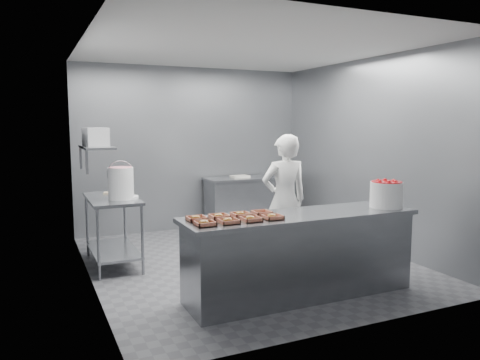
% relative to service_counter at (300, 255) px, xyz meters
% --- Properties ---
extents(floor, '(4.50, 4.50, 0.00)m').
position_rel_service_counter_xyz_m(floor, '(0.00, 1.35, -0.45)').
color(floor, '#4C4C51').
rests_on(floor, ground).
extents(ceiling, '(4.50, 4.50, 0.00)m').
position_rel_service_counter_xyz_m(ceiling, '(0.00, 1.35, 2.35)').
color(ceiling, white).
rests_on(ceiling, wall_back).
extents(wall_back, '(4.00, 0.04, 2.80)m').
position_rel_service_counter_xyz_m(wall_back, '(0.00, 3.60, 0.95)').
color(wall_back, slate).
rests_on(wall_back, ground).
extents(wall_left, '(0.04, 4.50, 2.80)m').
position_rel_service_counter_xyz_m(wall_left, '(-2.00, 1.35, 0.95)').
color(wall_left, slate).
rests_on(wall_left, ground).
extents(wall_right, '(0.04, 4.50, 2.80)m').
position_rel_service_counter_xyz_m(wall_right, '(2.00, 1.35, 0.95)').
color(wall_right, slate).
rests_on(wall_right, ground).
extents(service_counter, '(2.60, 0.70, 0.90)m').
position_rel_service_counter_xyz_m(service_counter, '(0.00, 0.00, 0.00)').
color(service_counter, slate).
rests_on(service_counter, ground).
extents(prep_table, '(0.60, 1.20, 0.90)m').
position_rel_service_counter_xyz_m(prep_table, '(-1.65, 1.95, 0.14)').
color(prep_table, slate).
rests_on(prep_table, ground).
extents(back_counter, '(1.50, 0.60, 0.90)m').
position_rel_service_counter_xyz_m(back_counter, '(0.90, 3.25, -0.00)').
color(back_counter, slate).
rests_on(back_counter, ground).
extents(wall_shelf, '(0.35, 0.90, 0.03)m').
position_rel_service_counter_xyz_m(wall_shelf, '(-1.82, 1.95, 1.10)').
color(wall_shelf, slate).
rests_on(wall_shelf, wall_left).
extents(tray_0, '(0.19, 0.18, 0.06)m').
position_rel_service_counter_xyz_m(tray_0, '(-1.13, -0.12, 0.47)').
color(tray_0, tan).
rests_on(tray_0, service_counter).
extents(tray_1, '(0.19, 0.18, 0.06)m').
position_rel_service_counter_xyz_m(tray_1, '(-0.89, -0.12, 0.47)').
color(tray_1, tan).
rests_on(tray_1, service_counter).
extents(tray_2, '(0.19, 0.18, 0.06)m').
position_rel_service_counter_xyz_m(tray_2, '(-0.65, -0.12, 0.47)').
color(tray_2, tan).
rests_on(tray_2, service_counter).
extents(tray_3, '(0.19, 0.18, 0.06)m').
position_rel_service_counter_xyz_m(tray_3, '(-0.41, -0.12, 0.47)').
color(tray_3, tan).
rests_on(tray_3, service_counter).
extents(tray_4, '(0.19, 0.18, 0.06)m').
position_rel_service_counter_xyz_m(tray_4, '(-1.13, 0.12, 0.47)').
color(tray_4, tan).
rests_on(tray_4, service_counter).
extents(tray_5, '(0.19, 0.18, 0.06)m').
position_rel_service_counter_xyz_m(tray_5, '(-0.89, 0.12, 0.47)').
color(tray_5, tan).
rests_on(tray_5, service_counter).
extents(tray_6, '(0.19, 0.18, 0.06)m').
position_rel_service_counter_xyz_m(tray_6, '(-0.65, 0.12, 0.47)').
color(tray_6, tan).
rests_on(tray_6, service_counter).
extents(tray_7, '(0.19, 0.18, 0.04)m').
position_rel_service_counter_xyz_m(tray_7, '(-0.41, 0.12, 0.47)').
color(tray_7, tan).
rests_on(tray_7, service_counter).
extents(worker, '(0.66, 0.46, 1.71)m').
position_rel_service_counter_xyz_m(worker, '(0.41, 1.07, 0.40)').
color(worker, white).
rests_on(worker, ground).
extents(strawberry_tub, '(0.36, 0.36, 0.30)m').
position_rel_service_counter_xyz_m(strawberry_tub, '(1.07, -0.08, 0.61)').
color(strawberry_tub, silver).
rests_on(strawberry_tub, service_counter).
extents(glaze_bucket, '(0.33, 0.32, 0.49)m').
position_rel_service_counter_xyz_m(glaze_bucket, '(-1.56, 1.75, 0.66)').
color(glaze_bucket, silver).
rests_on(glaze_bucket, prep_table).
extents(bucket_lid, '(0.37, 0.37, 0.03)m').
position_rel_service_counter_xyz_m(bucket_lid, '(-1.51, 1.80, 0.46)').
color(bucket_lid, silver).
rests_on(bucket_lid, prep_table).
extents(rag, '(0.17, 0.16, 0.02)m').
position_rel_service_counter_xyz_m(rag, '(-1.63, 2.28, 0.46)').
color(rag, '#CCB28C').
rests_on(rag, prep_table).
extents(appliance, '(0.31, 0.34, 0.23)m').
position_rel_service_counter_xyz_m(appliance, '(-1.82, 1.98, 1.23)').
color(appliance, gray).
rests_on(appliance, wall_shelf).
extents(paper_stack, '(0.31, 0.24, 0.04)m').
position_rel_service_counter_xyz_m(paper_stack, '(0.76, 3.25, 0.46)').
color(paper_stack, silver).
rests_on(paper_stack, back_counter).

